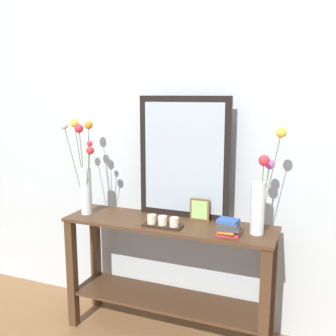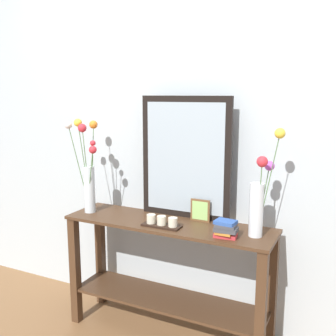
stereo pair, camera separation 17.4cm
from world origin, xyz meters
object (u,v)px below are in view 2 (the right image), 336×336
console_table (168,265)px  picture_frame_small (200,210)px  tall_vase_left (88,171)px  vase_right (259,197)px  candle_tray (162,222)px  book_stack (226,229)px  mirror_leaning (185,158)px

console_table → picture_frame_small: size_ratio=9.46×
console_table → tall_vase_left: bearing=-176.9°
vase_right → candle_tray: (-0.57, -0.09, -0.20)m
picture_frame_small → book_stack: (0.24, -0.21, -0.02)m
mirror_leaning → book_stack: size_ratio=5.70×
console_table → mirror_leaning: bearing=72.5°
book_stack → vase_right: bearing=33.4°
book_stack → tall_vase_left: bearing=176.0°
book_stack → picture_frame_small: bearing=138.1°
vase_right → candle_tray: size_ratio=2.55×
mirror_leaning → candle_tray: 0.44m
vase_right → picture_frame_small: 0.44m
mirror_leaning → picture_frame_small: size_ratio=5.52×
picture_frame_small → mirror_leaning: bearing=160.9°
mirror_leaning → book_stack: mirror_leaning is taller
vase_right → book_stack: size_ratio=4.50×
tall_vase_left → vase_right: (1.16, 0.04, -0.06)m
console_table → book_stack: bearing=-13.8°
candle_tray → console_table: bearing=91.3°
tall_vase_left → console_table: bearing=3.1°
mirror_leaning → tall_vase_left: size_ratio=1.23×
mirror_leaning → picture_frame_small: (0.12, -0.04, -0.32)m
tall_vase_left → picture_frame_small: tall_vase_left is taller
console_table → tall_vase_left: (-0.59, -0.03, 0.58)m
mirror_leaning → tall_vase_left: bearing=-163.7°
console_table → book_stack: (0.41, -0.10, 0.34)m
mirror_leaning → tall_vase_left: (-0.64, -0.19, -0.11)m
console_table → book_stack: 0.54m
console_table → picture_frame_small: picture_frame_small is taller
tall_vase_left → candle_tray: (0.59, -0.06, -0.26)m
tall_vase_left → picture_frame_small: 0.80m
book_stack → mirror_leaning: bearing=144.7°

